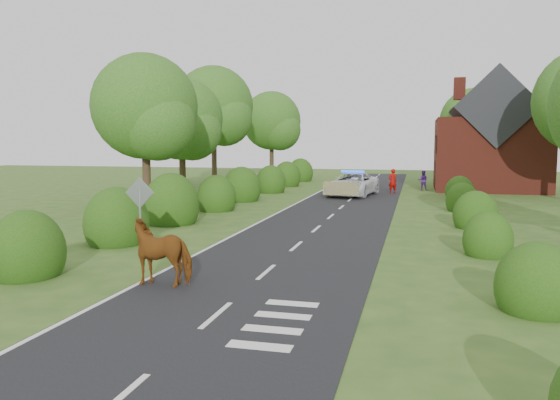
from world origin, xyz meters
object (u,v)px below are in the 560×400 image
(pedestrian_purple, at_px, (423,180))
(road_sign, at_px, (140,203))
(police_van, at_px, (353,184))
(pedestrian_red, at_px, (393,181))
(cow, at_px, (163,256))

(pedestrian_purple, bearing_deg, road_sign, 71.63)
(police_van, height_order, pedestrian_red, pedestrian_red)
(police_van, distance_m, pedestrian_red, 3.53)
(cow, xyz_separation_m, pedestrian_red, (4.74, 27.15, 0.17))
(cow, height_order, pedestrian_purple, pedestrian_purple)
(pedestrian_purple, bearing_deg, police_van, 51.04)
(pedestrian_red, distance_m, pedestrian_purple, 3.89)
(road_sign, height_order, cow, road_sign)
(cow, relative_size, pedestrian_purple, 1.33)
(pedestrian_red, relative_size, pedestrian_purple, 1.16)
(cow, relative_size, pedestrian_red, 1.14)
(road_sign, relative_size, pedestrian_purple, 1.66)
(road_sign, bearing_deg, cow, -54.53)
(cow, bearing_deg, pedestrian_purple, 161.23)
(cow, xyz_separation_m, police_van, (2.13, 24.78, 0.08))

